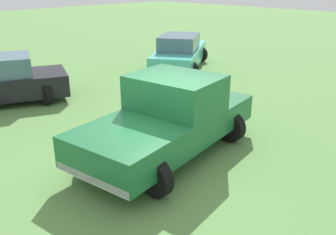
{
  "coord_description": "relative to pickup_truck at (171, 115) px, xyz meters",
  "views": [
    {
      "loc": [
        5.01,
        -4.79,
        3.79
      ],
      "look_at": [
        -0.17,
        0.59,
        0.9
      ],
      "focal_mm": 39.05,
      "sensor_mm": 36.0,
      "label": 1
    }
  ],
  "objects": [
    {
      "name": "pickup_truck",
      "position": [
        0.0,
        0.0,
        0.0
      ],
      "size": [
        2.73,
        4.86,
        1.79
      ],
      "rotation": [
        0.0,
        0.0,
        4.85
      ],
      "color": "black",
      "rests_on": "ground_plane"
    },
    {
      "name": "ground_plane",
      "position": [
        0.18,
        -0.71,
        -0.92
      ],
      "size": [
        80.0,
        80.0,
        0.0
      ],
      "primitive_type": "plane",
      "color": "#5B8C47"
    },
    {
      "name": "sedan_far",
      "position": [
        -5.37,
        6.23,
        -0.22
      ],
      "size": [
        3.96,
        4.94,
        1.49
      ],
      "rotation": [
        0.0,
        0.0,
        2.13
      ],
      "color": "black",
      "rests_on": "ground_plane"
    }
  ]
}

